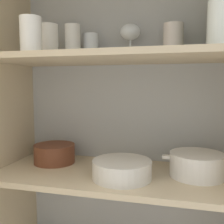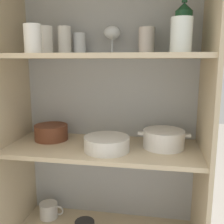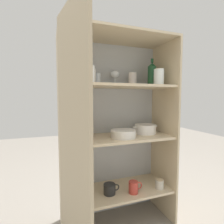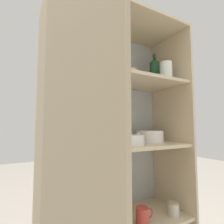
{
  "view_description": "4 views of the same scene",
  "coord_description": "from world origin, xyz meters",
  "px_view_note": "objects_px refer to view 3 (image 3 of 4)",
  "views": [
    {
      "loc": [
        0.21,
        -0.72,
        1.07
      ],
      "look_at": [
        -0.03,
        0.22,
        0.97
      ],
      "focal_mm": 42.0,
      "sensor_mm": 36.0,
      "label": 1
    },
    {
      "loc": [
        0.25,
        -0.96,
        1.15
      ],
      "look_at": [
        0.04,
        0.23,
        0.91
      ],
      "focal_mm": 42.0,
      "sensor_mm": 36.0,
      "label": 2
    },
    {
      "loc": [
        -0.52,
        -1.14,
        1.07
      ],
      "look_at": [
        -0.05,
        0.19,
        0.96
      ],
      "focal_mm": 28.0,
      "sensor_mm": 36.0,
      "label": 3
    },
    {
      "loc": [
        -0.56,
        -0.75,
        0.87
      ],
      "look_at": [
        -0.04,
        0.2,
        0.95
      ],
      "focal_mm": 28.0,
      "sensor_mm": 36.0,
      "label": 4
    }
  ],
  "objects_px": {
    "casserole_dish": "(145,129)",
    "mixing_bowl_large": "(83,132)",
    "wine_bottle": "(152,74)",
    "coffee_mug_primary": "(110,189)",
    "plate_stack_white": "(123,134)",
    "storage_jar": "(159,184)"
  },
  "relations": [
    {
      "from": "storage_jar",
      "to": "mixing_bowl_large",
      "type": "bearing_deg",
      "value": 165.47
    },
    {
      "from": "casserole_dish",
      "to": "plate_stack_white",
      "type": "bearing_deg",
      "value": -161.46
    },
    {
      "from": "plate_stack_white",
      "to": "mixing_bowl_large",
      "type": "height_order",
      "value": "mixing_bowl_large"
    },
    {
      "from": "wine_bottle",
      "to": "mixing_bowl_large",
      "type": "xyz_separation_m",
      "value": [
        -0.62,
        0.02,
        -0.49
      ]
    },
    {
      "from": "wine_bottle",
      "to": "casserole_dish",
      "type": "relative_size",
      "value": 1.0
    },
    {
      "from": "casserole_dish",
      "to": "mixing_bowl_large",
      "type": "bearing_deg",
      "value": 177.21
    },
    {
      "from": "mixing_bowl_large",
      "to": "coffee_mug_primary",
      "type": "xyz_separation_m",
      "value": [
        0.2,
        -0.1,
        -0.46
      ]
    },
    {
      "from": "plate_stack_white",
      "to": "coffee_mug_primary",
      "type": "relative_size",
      "value": 1.53
    },
    {
      "from": "wine_bottle",
      "to": "mixing_bowl_large",
      "type": "distance_m",
      "value": 0.79
    },
    {
      "from": "wine_bottle",
      "to": "storage_jar",
      "type": "xyz_separation_m",
      "value": [
        0.01,
        -0.14,
        -0.95
      ]
    },
    {
      "from": "wine_bottle",
      "to": "coffee_mug_primary",
      "type": "relative_size",
      "value": 1.8
    },
    {
      "from": "mixing_bowl_large",
      "to": "plate_stack_white",
      "type": "bearing_deg",
      "value": -19.83
    },
    {
      "from": "coffee_mug_primary",
      "to": "plate_stack_white",
      "type": "bearing_deg",
      "value": -6.0
    },
    {
      "from": "coffee_mug_primary",
      "to": "mixing_bowl_large",
      "type": "bearing_deg",
      "value": 153.11
    },
    {
      "from": "plate_stack_white",
      "to": "coffee_mug_primary",
      "type": "bearing_deg",
      "value": 174.0
    },
    {
      "from": "plate_stack_white",
      "to": "coffee_mug_primary",
      "type": "xyz_separation_m",
      "value": [
        -0.11,
        0.01,
        -0.45
      ]
    },
    {
      "from": "coffee_mug_primary",
      "to": "storage_jar",
      "type": "distance_m",
      "value": 0.43
    },
    {
      "from": "wine_bottle",
      "to": "coffee_mug_primary",
      "type": "height_order",
      "value": "wine_bottle"
    },
    {
      "from": "casserole_dish",
      "to": "wine_bottle",
      "type": "bearing_deg",
      "value": 4.84
    },
    {
      "from": "mixing_bowl_large",
      "to": "coffee_mug_primary",
      "type": "height_order",
      "value": "mixing_bowl_large"
    },
    {
      "from": "mixing_bowl_large",
      "to": "coffee_mug_primary",
      "type": "bearing_deg",
      "value": -26.89
    },
    {
      "from": "coffee_mug_primary",
      "to": "storage_jar",
      "type": "bearing_deg",
      "value": -8.32
    }
  ]
}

